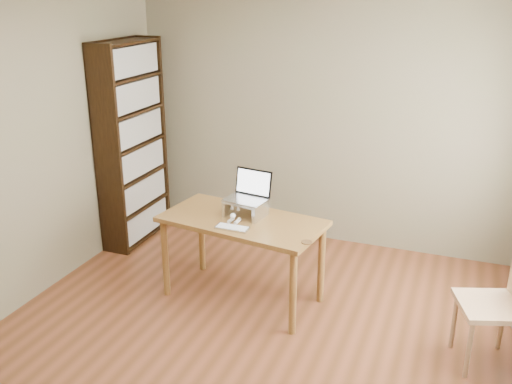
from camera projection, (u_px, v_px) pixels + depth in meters
name	position (u px, v px, depth m)	size (l,w,h in m)	color
room	(242.00, 190.00, 3.82)	(4.04, 4.54, 2.64)	brown
bookshelf	(132.00, 144.00, 5.89)	(0.30, 0.90, 2.10)	black
desk	(242.00, 230.00, 4.81)	(1.44, 0.86, 0.75)	brown
laptop_stand	(246.00, 206.00, 4.81)	(0.32, 0.25, 0.13)	silver
laptop	(248.00, 192.00, 4.83)	(0.37, 0.33, 0.24)	silver
keyboard	(232.00, 228.00, 4.57)	(0.27, 0.12, 0.02)	silver
coaster	(307.00, 242.00, 4.34)	(0.09, 0.09, 0.01)	brown
cat	(244.00, 207.00, 4.86)	(0.24, 0.48, 0.15)	#4F463E
chair	(504.00, 300.00, 3.96)	(0.56, 0.56, 0.99)	tan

